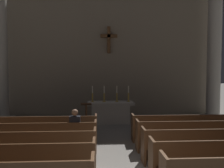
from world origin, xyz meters
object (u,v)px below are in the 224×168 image
object	(u,v)px
pew_right_row_4	(198,135)
candlestick_inner_right	(117,97)
pew_right_row_5	(187,127)
column_left_third	(0,55)
altar	(111,112)
candlestick_outer_right	(128,96)
pew_left_row_2	(5,163)
pew_left_row_4	(31,137)
candlestick_inner_left	(104,97)
candlestick_outer_left	(92,97)
pew_right_row_3	(214,145)
lone_worshipper	(75,129)
pew_left_row_5	(40,129)
column_right_third	(214,56)
pew_left_row_3	(20,148)
lectern	(86,117)

from	to	relation	value
pew_right_row_4	candlestick_inner_right	distance (m)	4.53
pew_right_row_5	column_left_third	bearing A→B (deg)	156.05
altar	candlestick_outer_right	distance (m)	1.11
pew_left_row_2	pew_left_row_4	bearing A→B (deg)	90.00
pew_right_row_5	candlestick_inner_left	distance (m)	4.14
candlestick_outer_right	candlestick_outer_left	bearing A→B (deg)	180.00
pew_right_row_3	candlestick_outer_left	bearing A→B (deg)	125.31
pew_right_row_3	candlestick_inner_left	bearing A→B (deg)	120.71
candlestick_outer_right	lone_worshipper	world-z (taller)	candlestick_outer_right
lone_worshipper	candlestick_outer_right	bearing A→B (deg)	61.06
candlestick_outer_left	pew_left_row_5	bearing A→B (deg)	-120.60
pew_left_row_4	column_right_third	world-z (taller)	column_right_third
pew_left_row_3	altar	bearing A→B (deg)	62.01
pew_right_row_3	column_right_third	size ratio (longest dim) A/B	0.59
pew_left_row_3	lectern	xyz separation A→B (m)	(1.48, 3.61, 0.07)
pew_left_row_3	pew_right_row_4	size ratio (longest dim) A/B	1.00
candlestick_inner_right	pew_left_row_5	bearing A→B (deg)	-134.70
pew_right_row_4	pew_right_row_5	distance (m)	0.96
pew_right_row_5	candlestick_inner_left	size ratio (longest dim) A/B	5.17
pew_left_row_4	candlestick_inner_right	world-z (taller)	candlestick_inner_right
column_left_third	lectern	size ratio (longest dim) A/B	5.72
pew_left_row_3	candlestick_inner_left	xyz separation A→B (m)	(2.26, 4.81, 0.78)
pew_right_row_5	candlestick_inner_left	world-z (taller)	candlestick_inner_left
pew_right_row_5	lectern	distance (m)	4.00
pew_right_row_5	lone_worshipper	bearing A→B (deg)	-166.40
column_right_third	lectern	distance (m)	7.10
altar	lone_worshipper	distance (m)	4.02
pew_left_row_2	candlestick_outer_right	world-z (taller)	candlestick_outer_right
pew_left_row_2	lone_worshipper	size ratio (longest dim) A/B	2.95
pew_left_row_4	pew_right_row_5	distance (m)	5.20
pew_left_row_5	pew_left_row_4	bearing A→B (deg)	-90.00
candlestick_outer_left	lectern	distance (m)	1.41
candlestick_outer_left	candlestick_outer_right	size ratio (longest dim) A/B	1.00
column_left_third	candlestick_outer_right	world-z (taller)	column_left_third
altar	candlestick_inner_right	world-z (taller)	candlestick_inner_right
candlestick_inner_left	pew_left_row_2	bearing A→B (deg)	-111.36
pew_left_row_3	pew_right_row_4	xyz separation A→B (m)	(5.12, 0.96, 0.00)
candlestick_outer_right	column_right_third	bearing A→B (deg)	7.55
altar	candlestick_inner_left	bearing A→B (deg)	-180.00
pew_right_row_4	candlestick_inner_right	xyz separation A→B (m)	(-2.26, 3.85, 0.78)
pew_left_row_5	pew_right_row_5	size ratio (longest dim) A/B	1.00
pew_left_row_5	column_right_third	world-z (taller)	column_right_third
pew_left_row_4	pew_right_row_3	world-z (taller)	same
pew_left_row_2	candlestick_inner_left	bearing A→B (deg)	68.64
pew_left_row_5	altar	bearing A→B (deg)	48.47
pew_left_row_4	column_left_third	xyz separation A→B (m)	(-2.70, 4.43, 2.74)
column_right_third	altar	xyz separation A→B (m)	(-5.26, -0.58, -2.68)
pew_left_row_5	column_left_third	bearing A→B (deg)	127.90
column_right_third	candlestick_outer_left	size ratio (longest dim) A/B	8.79
pew_right_row_3	candlestick_outer_right	world-z (taller)	candlestick_outer_right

